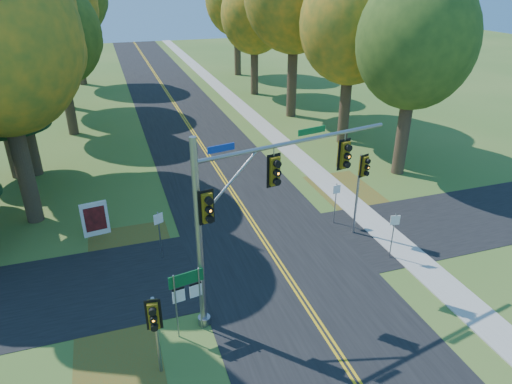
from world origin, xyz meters
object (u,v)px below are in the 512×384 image
object	(u,v)px
traffic_mast	(251,199)
route_sign_cluster	(187,290)
info_kiosk	(95,219)
east_signal_pole	(362,175)

from	to	relation	value
traffic_mast	route_sign_cluster	xyz separation A→B (m)	(-2.64, -0.66, -2.93)
info_kiosk	east_signal_pole	bearing A→B (deg)	-26.40
route_sign_cluster	east_signal_pole	bearing A→B (deg)	15.08
east_signal_pole	info_kiosk	xyz separation A→B (m)	(-12.76, 4.20, -2.45)
route_sign_cluster	info_kiosk	world-z (taller)	route_sign_cluster
east_signal_pole	route_sign_cluster	world-z (taller)	east_signal_pole
east_signal_pole	info_kiosk	bearing A→B (deg)	144.48
traffic_mast	info_kiosk	world-z (taller)	traffic_mast
traffic_mast	info_kiosk	bearing A→B (deg)	114.94
east_signal_pole	info_kiosk	world-z (taller)	east_signal_pole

